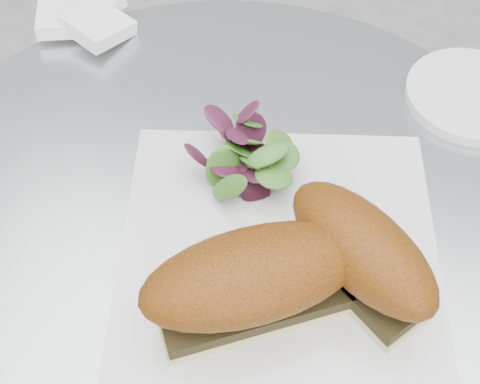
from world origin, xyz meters
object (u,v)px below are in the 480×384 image
object	(u,v)px
plate	(278,256)
saucer	(470,95)
sandwich_right	(361,254)
sandwich_left	(252,281)

from	to	relation	value
plate	saucer	world-z (taller)	plate
sandwich_right	saucer	world-z (taller)	sandwich_right
sandwich_left	saucer	xyz separation A→B (m)	(0.17, 0.32, -0.05)
sandwich_right	saucer	xyz separation A→B (m)	(0.09, 0.27, -0.05)
sandwich_left	saucer	bearing A→B (deg)	29.90
sandwich_left	sandwich_right	bearing A→B (deg)	-1.45
plate	saucer	size ratio (longest dim) A/B	2.01
plate	sandwich_left	bearing A→B (deg)	-99.85
plate	sandwich_right	size ratio (longest dim) A/B	1.72
sandwich_right	saucer	bearing A→B (deg)	109.41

